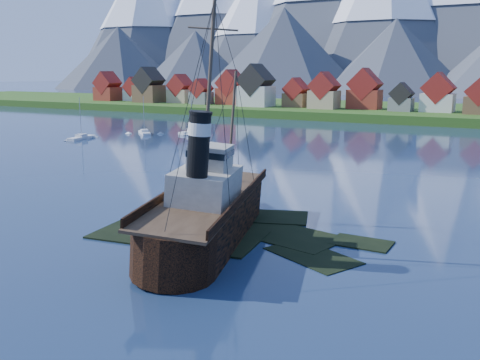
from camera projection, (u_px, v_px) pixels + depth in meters
The scene contains 9 objects.
ground at pixel (212, 235), 57.74m from camera, with size 1400.00×1400.00×0.00m, color #1B2D4D.
shoal at pixel (236, 235), 58.80m from camera, with size 31.71×21.24×1.14m.
shore_bank at pixel (449, 117), 203.23m from camera, with size 600.00×80.00×3.20m, color #1B4413.
seawall at pixel (431, 126), 170.71m from camera, with size 600.00×2.50×2.00m, color #3F3D38.
town at pixel (351, 93), 201.95m from camera, with size 250.96×16.69×17.30m.
tugboat_wreck at pixel (214, 208), 56.64m from camera, with size 7.38×31.78×25.18m.
sailboat_a at pixel (82, 138), 137.96m from camera, with size 3.65×9.41×11.19m.
sailboat_b at pixel (192, 133), 149.91m from camera, with size 3.64×8.88×12.53m.
sailboat_c at pixel (144, 133), 149.16m from camera, with size 7.75×7.22×10.93m.
Camera 1 is at (29.60, -46.88, 17.45)m, focal length 40.00 mm.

